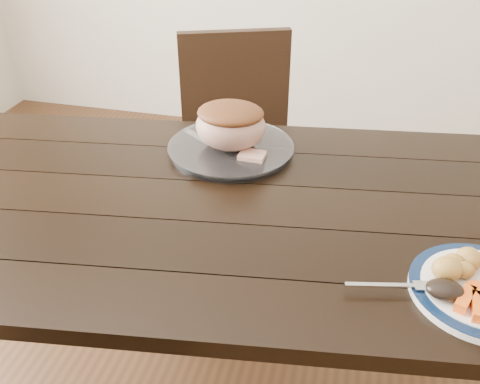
% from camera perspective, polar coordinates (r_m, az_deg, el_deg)
% --- Properties ---
extents(dining_table, '(1.71, 1.11, 0.75)m').
position_cam_1_polar(dining_table, '(1.38, -3.04, -4.15)').
color(dining_table, black).
rests_on(dining_table, ground).
extents(chair_far, '(0.55, 0.55, 0.93)m').
position_cam_1_polar(chair_far, '(2.07, -0.15, 5.11)').
color(chair_far, black).
rests_on(chair_far, ground).
extents(serving_platter, '(0.35, 0.35, 0.02)m').
position_cam_1_polar(serving_platter, '(1.54, -0.98, 4.57)').
color(serving_platter, white).
rests_on(serving_platter, dining_table).
extents(roasted_potatoes, '(0.10, 0.10, 0.05)m').
position_cam_1_polar(roasted_potatoes, '(1.15, 22.29, -7.13)').
color(roasted_potatoes, gold).
rests_on(roasted_potatoes, dinner_plate).
extents(dark_mushroom, '(0.07, 0.05, 0.03)m').
position_cam_1_polar(dark_mushroom, '(1.09, 21.02, -9.69)').
color(dark_mushroom, black).
rests_on(dark_mushroom, dinner_plate).
extents(fork, '(0.18, 0.06, 0.00)m').
position_cam_1_polar(fork, '(1.09, 16.52, -9.59)').
color(fork, silver).
rests_on(fork, dinner_plate).
extents(roast_joint, '(0.20, 0.17, 0.13)m').
position_cam_1_polar(roast_joint, '(1.50, -1.01, 7.02)').
color(roast_joint, tan).
rests_on(roast_joint, serving_platter).
extents(cut_slice, '(0.07, 0.06, 0.02)m').
position_cam_1_polar(cut_slice, '(1.47, 1.31, 3.84)').
color(cut_slice, tan).
rests_on(cut_slice, serving_platter).
extents(carving_knife, '(0.27, 0.21, 0.01)m').
position_cam_1_polar(carving_knife, '(1.49, -0.97, 3.55)').
color(carving_knife, silver).
rests_on(carving_knife, dining_table).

